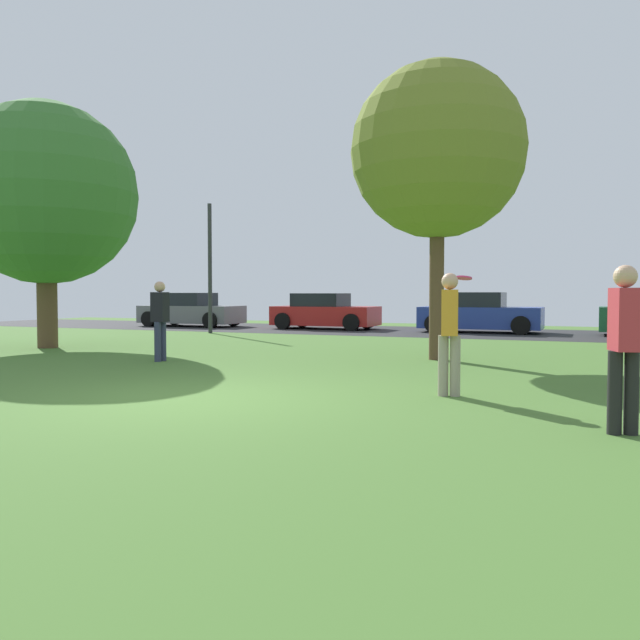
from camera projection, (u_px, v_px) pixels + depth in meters
ground_plane at (188, 399)px, 8.66m from camera, size 44.00×44.00×0.00m
road_strip at (446, 332)px, 23.37m from camera, size 44.00×6.40×0.01m
oak_tree_center at (438, 151)px, 13.60m from camera, size 3.64×3.64×6.19m
maple_tree_near at (45, 194)px, 16.59m from camera, size 4.62×4.62×6.24m
person_catcher at (160, 317)px, 13.39m from camera, size 0.33×0.30×1.64m
person_bystander at (449, 328)px, 8.88m from camera, size 0.30×0.36×1.68m
person_walking at (624, 341)px, 6.46m from camera, size 0.31×0.37×1.68m
frisbee_disc at (464, 278)px, 10.70m from camera, size 0.32×0.32×0.07m
parked_car_grey at (190, 311)px, 27.43m from camera, size 4.29×2.02×1.41m
parked_car_red at (324, 313)px, 25.46m from camera, size 4.03×2.01×1.39m
parked_car_blue at (479, 314)px, 23.20m from camera, size 4.20×2.02×1.43m
street_lamp_post at (210, 269)px, 22.70m from camera, size 0.14×0.14×4.50m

